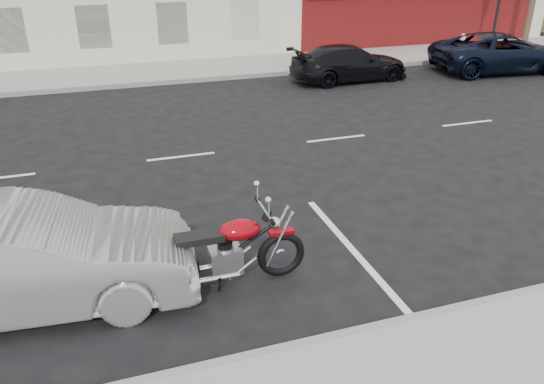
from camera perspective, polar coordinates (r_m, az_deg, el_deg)
The scene contains 8 objects.
ground at distance 13.10m, azimuth -1.09°, elevation 4.83°, with size 120.00×120.00×0.00m, color black.
sidewalk_far at distance 20.96m, azimuth -22.08°, elevation 11.17°, with size 80.00×3.40×0.15m, color gray.
curb_far at distance 19.30m, azimuth -22.24°, elevation 10.05°, with size 80.00×0.12×0.16m, color gray.
fire_hydrant at distance 25.86m, azimuth 19.83°, elevation 15.00°, with size 0.20×0.20×0.72m.
motorcycle at distance 7.92m, azimuth 1.20°, elevation -5.66°, with size 2.34×0.77×1.17m.
sedan_silver at distance 7.90m, azimuth -25.19°, elevation -6.65°, with size 1.59×4.56×1.50m, color #9A9DA2.
suv_far at distance 22.63m, azimuth 23.39°, elevation 13.61°, with size 2.41×5.23×1.45m, color black.
car_far at distance 19.69m, azimuth 8.33°, elevation 13.57°, with size 1.76×4.33×1.26m, color black.
Camera 1 is at (-3.61, -11.71, 4.64)m, focal length 35.00 mm.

